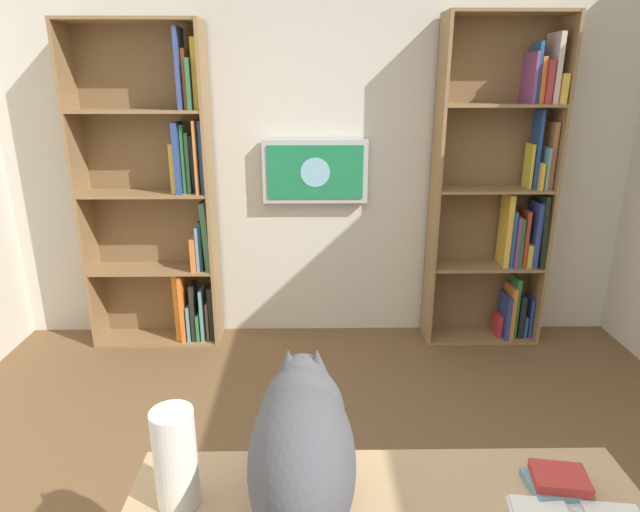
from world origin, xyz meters
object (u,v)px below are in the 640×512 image
(cat, at_px, (302,443))
(desk_book_stack, at_px, (558,482))
(bookshelf_left, at_px, (505,196))
(bookshelf_right, at_px, (165,201))
(wall_mounted_tv, at_px, (315,172))
(paper_towel_roll, at_px, (176,458))

(cat, distance_m, desk_book_stack, 0.71)
(bookshelf_left, height_order, cat, bookshelf_left)
(desk_book_stack, bearing_deg, bookshelf_right, -55.57)
(wall_mounted_tv, xyz_separation_m, paper_towel_roll, (0.37, 2.56, -0.32))
(desk_book_stack, bearing_deg, cat, 3.63)
(bookshelf_right, xyz_separation_m, paper_towel_roll, (-0.67, 2.48, -0.13))
(bookshelf_left, distance_m, desk_book_stack, 2.56)
(cat, distance_m, paper_towel_roll, 0.33)
(bookshelf_right, bearing_deg, cat, 111.63)
(bookshelf_left, xyz_separation_m, wall_mounted_tv, (1.32, -0.08, 0.16))
(bookshelf_left, distance_m, paper_towel_roll, 3.01)
(wall_mounted_tv, height_order, cat, wall_mounted_tv)
(paper_towel_roll, height_order, desk_book_stack, paper_towel_roll)
(bookshelf_right, bearing_deg, desk_book_stack, 124.43)
(wall_mounted_tv, bearing_deg, bookshelf_left, 176.43)
(bookshelf_left, bearing_deg, bookshelf_right, -0.04)
(cat, bearing_deg, paper_towel_roll, -1.98)
(wall_mounted_tv, bearing_deg, cat, 88.87)
(bookshelf_left, relative_size, bookshelf_right, 1.02)
(wall_mounted_tv, bearing_deg, bookshelf_right, 4.45)
(wall_mounted_tv, height_order, desk_book_stack, wall_mounted_tv)
(cat, xyz_separation_m, paper_towel_roll, (0.32, -0.01, -0.05))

